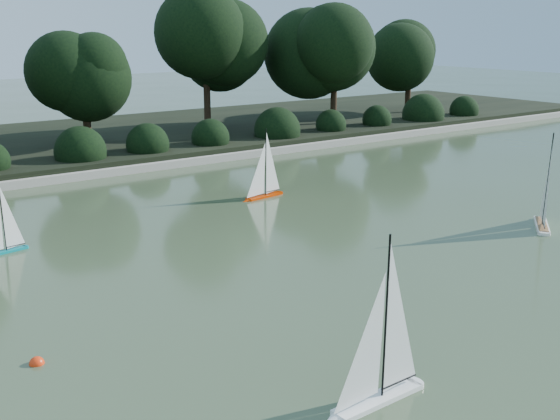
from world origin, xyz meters
name	(u,v)px	position (x,y,z in m)	size (l,w,h in m)	color
ground	(356,301)	(0.00, 0.00, 0.00)	(80.00, 80.00, 0.00)	#344428
pond_coping	(87,174)	(0.00, 9.00, 0.09)	(40.00, 0.35, 0.18)	gray
far_bank	(31,147)	(0.00, 13.00, 0.15)	(40.00, 8.00, 0.30)	black
tree_line	(90,54)	(1.23, 11.44, 2.64)	(26.31, 3.93, 4.39)	black
shrub_hedge	(71,153)	(0.00, 9.90, 0.45)	(29.10, 1.10, 1.10)	black
sailboat_white_a	(372,378)	(-1.57, -1.93, 0.27)	(1.26, 0.24, 1.72)	white
sailboat_white_b	(543,210)	(4.91, 0.66, 0.27)	(1.10, 0.91, 1.74)	silver
sailboat_orange	(261,187)	(2.13, 5.16, 0.23)	(1.08, 0.32, 1.47)	#CC2E00
race_buoy	(37,364)	(-3.79, 0.70, 0.00)	(0.16, 0.16, 0.16)	red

